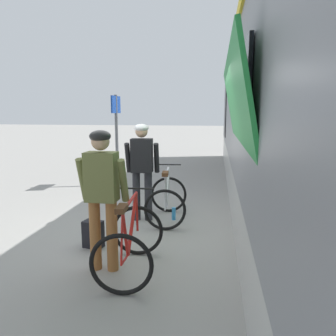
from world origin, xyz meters
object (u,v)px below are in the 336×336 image
object	(u,v)px
cyclist_near_in_olive	(102,188)
platform_sign_post	(116,125)
bicycle_near_red	(130,242)
bicycle_far_silver	(167,199)
water_bottle_near_the_bikes	(174,214)
backpack_on_platform	(93,234)
cyclist_far_in_dark	(142,163)

from	to	relation	value
cyclist_near_in_olive	platform_sign_post	xyz separation A→B (m)	(-1.25, 4.61, 0.57)
bicycle_near_red	bicycle_far_silver	distance (m)	2.01
water_bottle_near_the_bikes	platform_sign_post	bearing A→B (deg)	125.71
backpack_on_platform	water_bottle_near_the_bikes	world-z (taller)	backpack_on_platform
backpack_on_platform	water_bottle_near_the_bikes	distance (m)	1.72
backpack_on_platform	cyclist_near_in_olive	bearing A→B (deg)	-44.69
cyclist_far_in_dark	water_bottle_near_the_bikes	size ratio (longest dim) A/B	7.57
bicycle_far_silver	backpack_on_platform	distance (m)	1.62
bicycle_far_silver	water_bottle_near_the_bikes	size ratio (longest dim) A/B	4.84
bicycle_near_red	bicycle_far_silver	xyz separation A→B (m)	(0.15, 2.01, 0.00)
cyclist_far_in_dark	platform_sign_post	distance (m)	3.03
cyclist_near_in_olive	water_bottle_near_the_bikes	world-z (taller)	cyclist_near_in_olive
backpack_on_platform	water_bottle_near_the_bikes	size ratio (longest dim) A/B	1.72
bicycle_near_red	platform_sign_post	world-z (taller)	platform_sign_post
water_bottle_near_the_bikes	platform_sign_post	xyz separation A→B (m)	(-1.87, 2.60, 1.51)
cyclist_near_in_olive	water_bottle_near_the_bikes	xyz separation A→B (m)	(0.62, 2.02, -0.94)
cyclist_far_in_dark	water_bottle_near_the_bikes	xyz separation A→B (m)	(0.57, 0.08, -0.94)
cyclist_far_in_dark	bicycle_far_silver	bearing A→B (deg)	2.83
cyclist_near_in_olive	backpack_on_platform	bearing A→B (deg)	122.13
bicycle_far_silver	platform_sign_post	world-z (taller)	platform_sign_post
cyclist_far_in_dark	platform_sign_post	size ratio (longest dim) A/B	0.73
cyclist_far_in_dark	platform_sign_post	bearing A→B (deg)	115.90
cyclist_near_in_olive	cyclist_far_in_dark	distance (m)	1.94
cyclist_far_in_dark	bicycle_near_red	bearing A→B (deg)	-81.38
cyclist_far_in_dark	bicycle_far_silver	distance (m)	0.79
cyclist_far_in_dark	backpack_on_platform	size ratio (longest dim) A/B	4.40
cyclist_far_in_dark	backpack_on_platform	distance (m)	1.63
backpack_on_platform	cyclist_far_in_dark	bearing A→B (deg)	84.54
bicycle_near_red	platform_sign_post	bearing A→B (deg)	108.95
bicycle_far_silver	cyclist_far_in_dark	bearing A→B (deg)	-177.17
water_bottle_near_the_bikes	backpack_on_platform	bearing A→B (deg)	-126.03
bicycle_near_red	platform_sign_post	size ratio (longest dim) A/B	0.46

